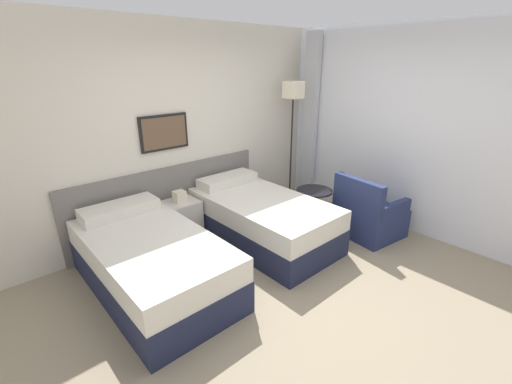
{
  "coord_description": "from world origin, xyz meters",
  "views": [
    {
      "loc": [
        -2.35,
        -1.96,
        2.21
      ],
      "look_at": [
        0.22,
        0.91,
        0.73
      ],
      "focal_mm": 24.0,
      "sensor_mm": 36.0,
      "label": 1
    }
  ],
  "objects_px": {
    "nightstand": "(182,219)",
    "armchair": "(368,216)",
    "side_table": "(314,201)",
    "bed_near_door": "(152,262)",
    "bed_near_window": "(262,219)",
    "floor_lamp": "(293,102)"
  },
  "relations": [
    {
      "from": "side_table",
      "to": "nightstand",
      "type": "bearing_deg",
      "value": 148.68
    },
    {
      "from": "nightstand",
      "to": "armchair",
      "type": "relative_size",
      "value": 0.8
    },
    {
      "from": "bed_near_window",
      "to": "armchair",
      "type": "relative_size",
      "value": 2.3
    },
    {
      "from": "armchair",
      "to": "floor_lamp",
      "type": "bearing_deg",
      "value": 5.76
    },
    {
      "from": "nightstand",
      "to": "floor_lamp",
      "type": "height_order",
      "value": "floor_lamp"
    },
    {
      "from": "bed_near_window",
      "to": "floor_lamp",
      "type": "height_order",
      "value": "floor_lamp"
    },
    {
      "from": "nightstand",
      "to": "side_table",
      "type": "xyz_separation_m",
      "value": [
        1.54,
        -0.94,
        0.12
      ]
    },
    {
      "from": "side_table",
      "to": "armchair",
      "type": "bearing_deg",
      "value": -58.75
    },
    {
      "from": "nightstand",
      "to": "armchair",
      "type": "xyz_separation_m",
      "value": [
        1.93,
        -1.57,
        -0.01
      ]
    },
    {
      "from": "bed_near_door",
      "to": "side_table",
      "type": "distance_m",
      "value": 2.32
    },
    {
      "from": "nightstand",
      "to": "armchair",
      "type": "bearing_deg",
      "value": -39.18
    },
    {
      "from": "floor_lamp",
      "to": "nightstand",
      "type": "bearing_deg",
      "value": 177.16
    },
    {
      "from": "bed_near_window",
      "to": "floor_lamp",
      "type": "bearing_deg",
      "value": 27.41
    },
    {
      "from": "side_table",
      "to": "armchair",
      "type": "xyz_separation_m",
      "value": [
        0.38,
        -0.63,
        -0.13
      ]
    },
    {
      "from": "bed_near_door",
      "to": "bed_near_window",
      "type": "relative_size",
      "value": 1.0
    },
    {
      "from": "floor_lamp",
      "to": "bed_near_door",
      "type": "bearing_deg",
      "value": -167.14
    },
    {
      "from": "floor_lamp",
      "to": "side_table",
      "type": "bearing_deg",
      "value": -116.77
    },
    {
      "from": "floor_lamp",
      "to": "side_table",
      "type": "height_order",
      "value": "floor_lamp"
    },
    {
      "from": "bed_near_door",
      "to": "nightstand",
      "type": "distance_m",
      "value": 1.05
    },
    {
      "from": "bed_near_window",
      "to": "side_table",
      "type": "xyz_separation_m",
      "value": [
        0.78,
        -0.22,
        0.1
      ]
    },
    {
      "from": "bed_near_window",
      "to": "armchair",
      "type": "distance_m",
      "value": 1.44
    },
    {
      "from": "side_table",
      "to": "bed_near_window",
      "type": "bearing_deg",
      "value": 164.37
    }
  ]
}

